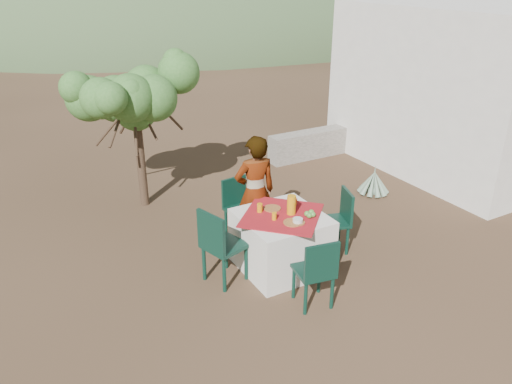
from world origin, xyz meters
TOP-DOWN VIEW (x-y plane):
  - ground at (0.00, 0.00)m, footprint 160.00×160.00m
  - table at (0.51, 0.17)m, footprint 1.30×1.30m
  - chair_far at (0.42, 1.21)m, footprint 0.45×0.45m
  - chair_near at (0.40, -0.75)m, footprint 0.47×0.47m
  - chair_left at (-0.34, 0.23)m, footprint 0.57×0.57m
  - chair_right at (1.42, 0.17)m, footprint 0.51×0.51m
  - person at (0.50, 0.85)m, footprint 0.63×0.45m
  - shrub_tree at (-0.40, 2.94)m, footprint 1.82×1.79m
  - agave at (3.13, 1.37)m, footprint 0.55×0.53m
  - guesthouse at (5.60, 1.80)m, footprint 3.20×4.20m
  - stone_wall at (3.60, 3.40)m, footprint 2.60×0.35m
  - hill_near_right at (12.00, 36.00)m, footprint 48.00×48.00m
  - hill_far_right at (28.00, 46.00)m, footprint 36.00×36.00m
  - plate_far at (0.49, 0.37)m, footprint 0.22×0.22m
  - plate_near at (0.50, -0.09)m, footprint 0.23×0.23m
  - glass_far at (0.30, 0.37)m, footprint 0.07×0.07m
  - glass_near at (0.35, 0.10)m, footprint 0.06×0.06m
  - juice_pitcher at (0.62, 0.14)m, footprint 0.11×0.11m
  - bowl_plate at (0.56, -0.11)m, footprint 0.18×0.18m
  - white_bowl at (0.56, -0.11)m, footprint 0.13×0.13m
  - jar_left at (0.81, 0.33)m, footprint 0.05×0.05m
  - jar_right at (0.76, 0.36)m, footprint 0.06×0.06m
  - napkin_holder at (0.71, 0.24)m, footprint 0.08×0.06m
  - fruit_cluster at (0.79, -0.05)m, footprint 0.14×0.13m

SIDE VIEW (x-z plane):
  - ground at x=0.00m, z-range 0.00..0.00m
  - hill_near_right at x=12.00m, z-range -10.00..10.00m
  - hill_far_right at x=28.00m, z-range -7.00..7.00m
  - agave at x=3.13m, z-range -0.09..0.48m
  - stone_wall at x=3.60m, z-range 0.00..0.55m
  - table at x=0.51m, z-range 0.00..0.76m
  - chair_far at x=0.42m, z-range 0.05..0.92m
  - chair_right at x=1.42m, z-range 0.05..0.93m
  - chair_near at x=0.40m, z-range 0.05..0.94m
  - chair_left at x=-0.34m, z-range 0.05..1.05m
  - bowl_plate at x=0.56m, z-range 0.76..0.77m
  - plate_far at x=0.49m, z-range 0.76..0.78m
  - plate_near at x=0.50m, z-range 0.76..0.78m
  - white_bowl at x=0.56m, z-range 0.77..0.82m
  - fruit_cluster at x=0.79m, z-range 0.76..0.83m
  - person at x=0.50m, z-range 0.00..1.61m
  - jar_left at x=0.81m, z-range 0.76..0.85m
  - napkin_holder at x=0.71m, z-range 0.76..0.85m
  - jar_right at x=0.76m, z-range 0.76..0.85m
  - glass_near at x=0.35m, z-range 0.76..0.86m
  - glass_far at x=0.30m, z-range 0.76..0.88m
  - juice_pitcher at x=0.62m, z-range 0.76..1.01m
  - guesthouse at x=5.60m, z-range 0.00..3.00m
  - shrub_tree at x=-0.40m, z-range 0.62..2.76m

